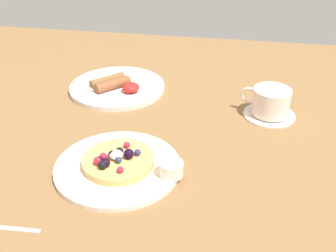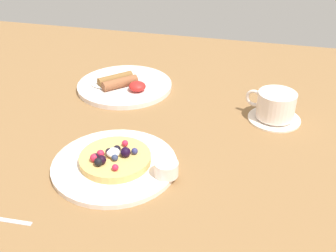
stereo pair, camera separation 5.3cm
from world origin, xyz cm
name	(u,v)px [view 1 (the left image)]	position (x,y,z in cm)	size (l,w,h in cm)	color
ground_plane	(153,150)	(0.00, 0.00, -1.50)	(176.83, 141.27, 3.00)	brown
pancake_plate	(118,167)	(-4.98, -9.74, 0.52)	(24.61, 24.61, 1.03)	white
pancake_with_berries	(118,160)	(-4.97, -9.62, 2.02)	(14.03, 14.03, 3.46)	tan
syrup_ramekin	(171,169)	(5.82, -11.00, 2.49)	(4.54, 4.54, 2.82)	white
breakfast_plate	(117,87)	(-14.94, 24.43, 0.65)	(25.48, 25.48, 1.29)	white
fried_breakfast	(113,84)	(-15.56, 22.52, 2.39)	(15.64, 10.79, 2.74)	brown
coffee_saucer	(269,114)	(24.97, 16.83, 0.43)	(12.25, 12.25, 0.85)	white
coffee_cup	(271,101)	(24.82, 16.87, 4.05)	(11.72, 8.83, 6.16)	white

